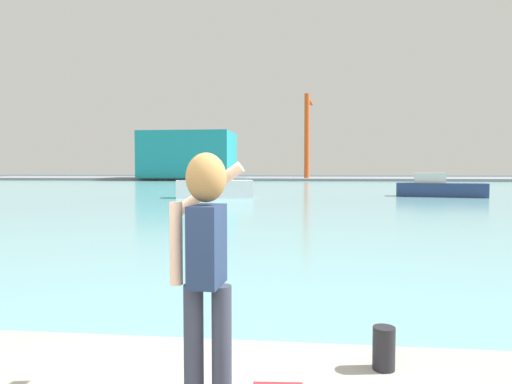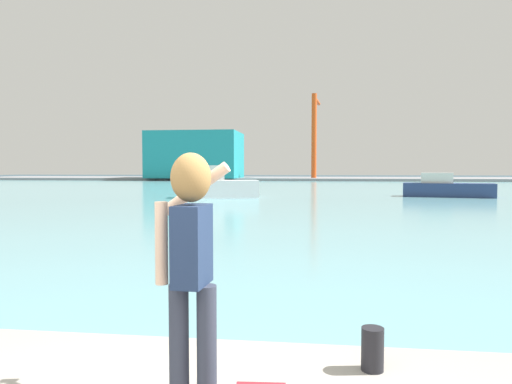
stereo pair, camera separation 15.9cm
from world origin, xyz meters
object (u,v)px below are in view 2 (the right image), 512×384
(harbor_bollard, at_px, (372,349))
(boat_moored_2, at_px, (446,188))
(boat_moored, at_px, (219,186))
(port_crane, at_px, (315,128))
(warehouse_left, at_px, (196,155))
(person_photographer, at_px, (191,250))

(harbor_bollard, relative_size, boat_moored_2, 0.05)
(boat_moored_2, bearing_deg, harbor_bollard, -94.26)
(boat_moored, height_order, boat_moored_2, boat_moored)
(boat_moored_2, bearing_deg, boat_moored, -157.79)
(harbor_bollard, xyz_separation_m, boat_moored_2, (10.00, 34.85, -0.10))
(harbor_bollard, bearing_deg, boat_moored_2, 73.99)
(boat_moored_2, xyz_separation_m, port_crane, (-10.57, 53.17, 9.46))
(harbor_bollard, xyz_separation_m, warehouse_left, (-23.73, 84.93, 4.11))
(warehouse_left, bearing_deg, harbor_bollard, -74.39)
(port_crane, bearing_deg, boat_moored, -97.41)
(boat_moored_2, xyz_separation_m, warehouse_left, (-33.73, 50.08, 4.21))
(harbor_bollard, xyz_separation_m, boat_moored, (-7.92, 31.54, 0.10))
(person_photographer, height_order, warehouse_left, warehouse_left)
(harbor_bollard, relative_size, warehouse_left, 0.02)
(person_photographer, xyz_separation_m, boat_moored, (-6.60, 32.19, -0.80))
(person_photographer, relative_size, port_crane, 0.11)
(warehouse_left, xyz_separation_m, port_crane, (23.16, 3.09, 5.25))
(person_photographer, relative_size, harbor_bollard, 4.99)
(boat_moored, bearing_deg, boat_moored_2, -3.07)
(warehouse_left, height_order, port_crane, port_crane)
(harbor_bollard, relative_size, boat_moored, 0.06)
(port_crane, bearing_deg, harbor_bollard, -89.63)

